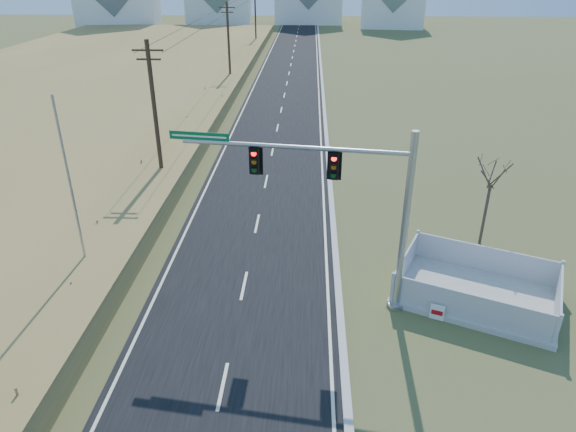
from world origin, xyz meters
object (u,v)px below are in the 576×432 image
object	(u,v)px
fence_enclosure	(475,292)
traffic_signal_mast	(357,203)
flagpole	(76,214)
open_sign	(437,312)
bare_tree	(493,172)

from	to	relation	value
fence_enclosure	traffic_signal_mast	bearing A→B (deg)	-150.42
flagpole	fence_enclosure	bearing A→B (deg)	-1.95
traffic_signal_mast	fence_enclosure	distance (m)	6.90
fence_enclosure	open_sign	world-z (taller)	fence_enclosure
traffic_signal_mast	flagpole	distance (m)	11.74
traffic_signal_mast	flagpole	world-z (taller)	flagpole
open_sign	bare_tree	bearing A→B (deg)	81.34
flagpole	open_sign	bearing A→B (deg)	-8.16
fence_enclosure	open_sign	bearing A→B (deg)	-117.38
bare_tree	fence_enclosure	bearing A→B (deg)	-108.31
traffic_signal_mast	bare_tree	xyz separation A→B (m)	(6.94, 5.36, -0.72)
open_sign	bare_tree	distance (m)	8.14
flagpole	bare_tree	world-z (taller)	flagpole
flagpole	bare_tree	distance (m)	19.05
open_sign	bare_tree	xyz separation A→B (m)	(3.56, 6.41, 3.53)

